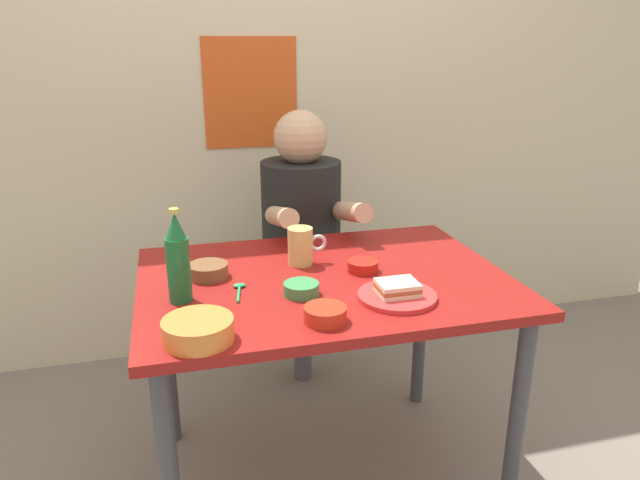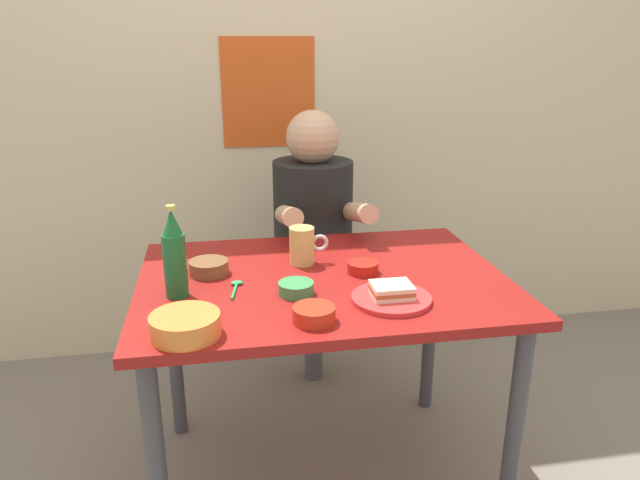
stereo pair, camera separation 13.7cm
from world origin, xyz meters
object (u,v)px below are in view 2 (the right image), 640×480
at_px(beer_bottle, 174,256).
at_px(sambal_bowl_red, 363,267).
at_px(dining_table, 323,305).
at_px(plate_orange, 391,299).
at_px(person_seated, 313,212).
at_px(sandwich, 392,290).
at_px(stool, 313,305).
at_px(beer_mug, 303,245).

distance_m(beer_bottle, sambal_bowl_red, 0.57).
distance_m(dining_table, plate_orange, 0.28).
xyz_separation_m(person_seated, sandwich, (0.08, -0.83, 0.01)).
xyz_separation_m(stool, beer_bottle, (-0.50, -0.70, 0.51)).
xyz_separation_m(plate_orange, beer_mug, (-0.20, 0.33, 0.05)).
xyz_separation_m(plate_orange, sambal_bowl_red, (-0.03, 0.22, 0.01)).
bearing_deg(stool, beer_bottle, -125.49).
bearing_deg(dining_table, plate_orange, -53.53).
relative_size(plate_orange, sambal_bowl_red, 2.29).
height_order(plate_orange, beer_bottle, beer_bottle).
bearing_deg(sandwich, plate_orange, -90.00).
height_order(stool, person_seated, person_seated).
relative_size(plate_orange, sandwich, 2.00).
bearing_deg(beer_bottle, stool, 54.51).
distance_m(plate_orange, beer_mug, 0.39).
bearing_deg(person_seated, sambal_bowl_red, -85.01).
xyz_separation_m(stool, sandwich, (0.08, -0.84, 0.42)).
xyz_separation_m(dining_table, sandwich, (0.15, -0.21, 0.13)).
relative_size(stool, beer_mug, 3.57).
height_order(beer_mug, sambal_bowl_red, beer_mug).
relative_size(person_seated, beer_mug, 5.71).
bearing_deg(plate_orange, beer_bottle, 166.64).
height_order(person_seated, plate_orange, person_seated).
xyz_separation_m(person_seated, sambal_bowl_red, (0.05, -0.61, -0.01)).
xyz_separation_m(stool, person_seated, (-0.00, -0.01, 0.42)).
relative_size(sandwich, sambal_bowl_red, 1.15).
bearing_deg(beer_mug, plate_orange, -59.18).
bearing_deg(person_seated, dining_table, -96.77).
height_order(dining_table, beer_mug, beer_mug).
relative_size(dining_table, sandwich, 10.00).
bearing_deg(plate_orange, beer_mug, 120.82).
bearing_deg(dining_table, beer_bottle, -170.71).
bearing_deg(plate_orange, stool, 95.43).
height_order(stool, plate_orange, plate_orange).
distance_m(sandwich, beer_bottle, 0.60).
height_order(plate_orange, beer_mug, beer_mug).
height_order(person_seated, beer_mug, person_seated).
distance_m(sandwich, sambal_bowl_red, 0.22).
height_order(dining_table, person_seated, person_seated).
xyz_separation_m(dining_table, sambal_bowl_red, (0.13, 0.01, 0.11)).
height_order(beer_bottle, sambal_bowl_red, beer_bottle).
bearing_deg(beer_mug, person_seated, 76.78).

